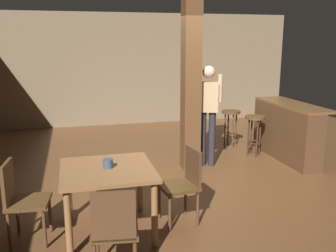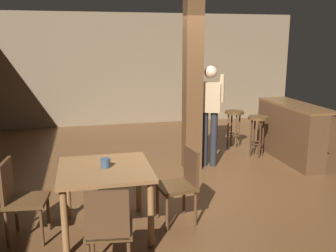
{
  "view_description": "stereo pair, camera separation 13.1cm",
  "coord_description": "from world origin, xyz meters",
  "px_view_note": "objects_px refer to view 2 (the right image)",
  "views": [
    {
      "loc": [
        -1.73,
        -5.06,
        2.13
      ],
      "look_at": [
        -0.46,
        -0.14,
        0.96
      ],
      "focal_mm": 40.0,
      "sensor_mm": 36.0,
      "label": 1
    },
    {
      "loc": [
        -1.6,
        -5.09,
        2.13
      ],
      "look_at": [
        -0.46,
        -0.14,
        0.96
      ],
      "focal_mm": 40.0,
      "sensor_mm": 36.0,
      "label": 2
    }
  ],
  "objects_px": {
    "standing_person": "(210,109)",
    "bar_stool_mid": "(234,120)",
    "chair_west": "(19,196)",
    "dining_table": "(105,178)",
    "bar_counter": "(289,132)",
    "bar_stool_near": "(258,126)",
    "chair_east": "(182,181)",
    "chair_south": "(109,227)",
    "napkin_cup": "(105,163)"
  },
  "relations": [
    {
      "from": "standing_person",
      "to": "bar_stool_mid",
      "type": "height_order",
      "value": "standing_person"
    },
    {
      "from": "chair_west",
      "to": "bar_stool_mid",
      "type": "distance_m",
      "value": 4.7
    },
    {
      "from": "dining_table",
      "to": "bar_counter",
      "type": "xyz_separation_m",
      "value": [
        3.41,
        1.93,
        -0.12
      ]
    },
    {
      "from": "bar_stool_near",
      "to": "bar_stool_mid",
      "type": "height_order",
      "value": "bar_stool_near"
    },
    {
      "from": "chair_east",
      "to": "bar_stool_near",
      "type": "height_order",
      "value": "chair_east"
    },
    {
      "from": "dining_table",
      "to": "chair_east",
      "type": "distance_m",
      "value": 0.91
    },
    {
      "from": "chair_south",
      "to": "dining_table",
      "type": "bearing_deg",
      "value": 88.03
    },
    {
      "from": "standing_person",
      "to": "bar_stool_mid",
      "type": "distance_m",
      "value": 1.42
    },
    {
      "from": "chair_south",
      "to": "standing_person",
      "type": "distance_m",
      "value": 3.43
    },
    {
      "from": "standing_person",
      "to": "bar_stool_near",
      "type": "xyz_separation_m",
      "value": [
        1.05,
        0.3,
        -0.43
      ]
    },
    {
      "from": "chair_east",
      "to": "bar_stool_mid",
      "type": "bearing_deg",
      "value": 57.22
    },
    {
      "from": "bar_counter",
      "to": "bar_stool_near",
      "type": "height_order",
      "value": "bar_counter"
    },
    {
      "from": "chair_east",
      "to": "standing_person",
      "type": "bearing_deg",
      "value": 62.39
    },
    {
      "from": "bar_counter",
      "to": "chair_south",
      "type": "bearing_deg",
      "value": -140.58
    },
    {
      "from": "dining_table",
      "to": "chair_south",
      "type": "height_order",
      "value": "chair_south"
    },
    {
      "from": "chair_south",
      "to": "bar_stool_near",
      "type": "height_order",
      "value": "chair_south"
    },
    {
      "from": "dining_table",
      "to": "chair_east",
      "type": "relative_size",
      "value": 1.13
    },
    {
      "from": "bar_counter",
      "to": "bar_stool_near",
      "type": "bearing_deg",
      "value": 149.33
    },
    {
      "from": "napkin_cup",
      "to": "standing_person",
      "type": "bearing_deg",
      "value": 45.62
    },
    {
      "from": "chair_west",
      "to": "chair_south",
      "type": "bearing_deg",
      "value": -45.82
    },
    {
      "from": "standing_person",
      "to": "bar_counter",
      "type": "bearing_deg",
      "value": 0.6
    },
    {
      "from": "napkin_cup",
      "to": "bar_stool_mid",
      "type": "xyz_separation_m",
      "value": [
        2.75,
        2.93,
        -0.24
      ]
    },
    {
      "from": "dining_table",
      "to": "chair_east",
      "type": "height_order",
      "value": "chair_east"
    },
    {
      "from": "dining_table",
      "to": "chair_west",
      "type": "bearing_deg",
      "value": 179.07
    },
    {
      "from": "dining_table",
      "to": "bar_stool_near",
      "type": "relative_size",
      "value": 1.32
    },
    {
      "from": "chair_south",
      "to": "napkin_cup",
      "type": "xyz_separation_m",
      "value": [
        0.04,
        0.9,
        0.3
      ]
    },
    {
      "from": "dining_table",
      "to": "bar_counter",
      "type": "bearing_deg",
      "value": 29.57
    },
    {
      "from": "dining_table",
      "to": "chair_east",
      "type": "xyz_separation_m",
      "value": [
        0.9,
        0.04,
        -0.13
      ]
    },
    {
      "from": "chair_east",
      "to": "bar_stool_near",
      "type": "distance_m",
      "value": 2.98
    },
    {
      "from": "bar_counter",
      "to": "napkin_cup",
      "type": "bearing_deg",
      "value": -150.47
    },
    {
      "from": "chair_east",
      "to": "standing_person",
      "type": "height_order",
      "value": "standing_person"
    },
    {
      "from": "chair_south",
      "to": "bar_stool_mid",
      "type": "xyz_separation_m",
      "value": [
        2.79,
        3.83,
        0.06
      ]
    },
    {
      "from": "bar_stool_near",
      "to": "dining_table",
      "type": "bearing_deg",
      "value": -142.82
    },
    {
      "from": "chair_east",
      "to": "chair_south",
      "type": "bearing_deg",
      "value": -134.84
    },
    {
      "from": "bar_counter",
      "to": "bar_stool_mid",
      "type": "height_order",
      "value": "bar_counter"
    },
    {
      "from": "bar_counter",
      "to": "chair_east",
      "type": "bearing_deg",
      "value": -142.97
    },
    {
      "from": "chair_west",
      "to": "standing_person",
      "type": "distance_m",
      "value": 3.42
    },
    {
      "from": "chair_west",
      "to": "bar_stool_near",
      "type": "height_order",
      "value": "chair_west"
    },
    {
      "from": "dining_table",
      "to": "bar_stool_mid",
      "type": "height_order",
      "value": "dining_table"
    },
    {
      "from": "chair_west",
      "to": "bar_counter",
      "type": "bearing_deg",
      "value": 23.94
    },
    {
      "from": "chair_south",
      "to": "bar_counter",
      "type": "bearing_deg",
      "value": 39.42
    },
    {
      "from": "bar_stool_near",
      "to": "bar_stool_mid",
      "type": "xyz_separation_m",
      "value": [
        -0.16,
        0.72,
        -0.01
      ]
    },
    {
      "from": "chair_east",
      "to": "napkin_cup",
      "type": "height_order",
      "value": "chair_east"
    },
    {
      "from": "bar_stool_mid",
      "to": "napkin_cup",
      "type": "bearing_deg",
      "value": -133.22
    },
    {
      "from": "napkin_cup",
      "to": "bar_stool_mid",
      "type": "relative_size",
      "value": 0.14
    },
    {
      "from": "chair_south",
      "to": "bar_stool_near",
      "type": "bearing_deg",
      "value": 46.47
    },
    {
      "from": "dining_table",
      "to": "standing_person",
      "type": "xyz_separation_m",
      "value": [
        1.88,
        1.92,
        0.36
      ]
    },
    {
      "from": "chair_south",
      "to": "napkin_cup",
      "type": "bearing_deg",
      "value": 87.37
    },
    {
      "from": "standing_person",
      "to": "bar_counter",
      "type": "xyz_separation_m",
      "value": [
        1.53,
        0.02,
        -0.48
      ]
    },
    {
      "from": "chair_west",
      "to": "napkin_cup",
      "type": "bearing_deg",
      "value": -0.38
    }
  ]
}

